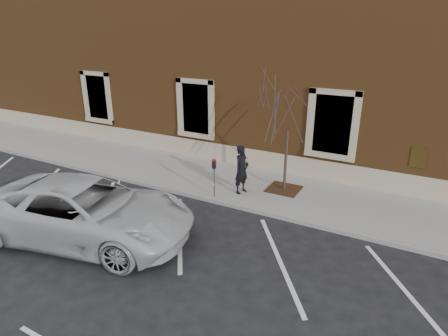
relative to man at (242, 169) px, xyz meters
The scene contains 10 objects.
ground 1.49m from the man, 120.33° to the right, with size 120.00×120.00×0.00m, color #28282B.
sidewalk_near 1.37m from the man, 123.41° to the left, with size 40.00×3.50×0.15m, color #9E9A94.
curb_near 1.47m from the man, 119.03° to the right, with size 40.00×0.12×0.15m, color #9E9E99.
parking_stripes 3.34m from the man, 99.84° to the right, with size 28.00×4.40×0.01m, color silver, non-canonical shape.
building_civic 7.45m from the man, 94.55° to the left, with size 40.00×8.62×8.00m.
man is the anchor object (origin of this frame).
parking_meter 1.04m from the man, 131.18° to the right, with size 0.13×0.10×1.40m.
tree_grate 1.83m from the man, 37.66° to the left, with size 1.15×1.15×0.03m, color #432515.
sapling 2.58m from the man, 37.66° to the left, with size 2.49×2.49×4.15m.
white_truck 5.43m from the man, 119.49° to the right, with size 2.89×6.26×1.74m, color silver.
Camera 1 is at (5.94, -10.29, 5.79)m, focal length 30.00 mm.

